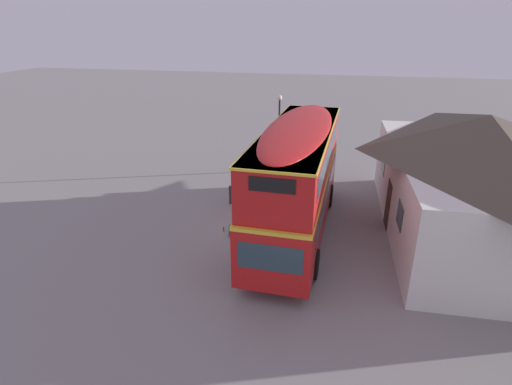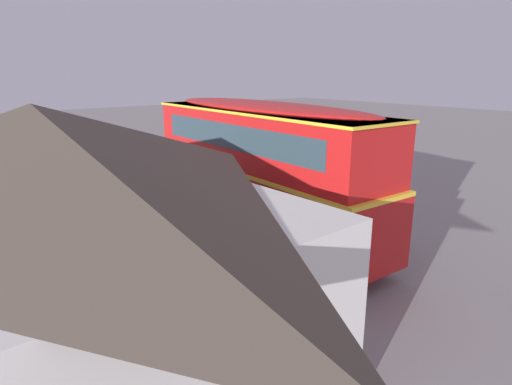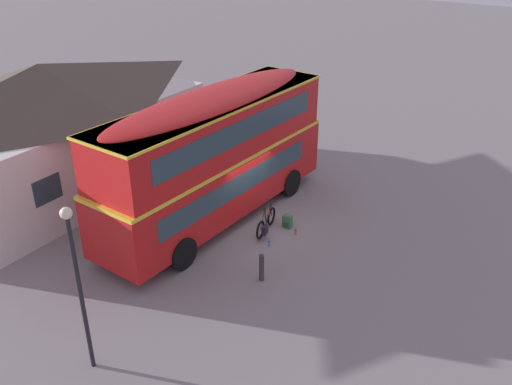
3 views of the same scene
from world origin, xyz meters
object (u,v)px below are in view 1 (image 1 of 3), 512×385
backpack_on_ground (233,230)px  street_lamp (279,125)px  double_decker_bus (297,175)px  kerb_bollard (230,194)px  water_bottle_blue_sports (238,218)px  touring_bicycle (247,221)px  water_bottle_red_squeeze (223,229)px

backpack_on_ground → street_lamp: street_lamp is taller
double_decker_bus → kerb_bollard: size_ratio=10.62×
backpack_on_ground → street_lamp: size_ratio=0.12×
double_decker_bus → street_lamp: 8.02m
water_bottle_blue_sports → kerb_bollard: kerb_bollard is taller
touring_bicycle → water_bottle_red_squeeze: touring_bicycle is taller
water_bottle_blue_sports → kerb_bollard: size_ratio=0.22×
kerb_bollard → touring_bicycle: bearing=30.8°
backpack_on_ground → water_bottle_blue_sports: backpack_on_ground is taller
double_decker_bus → kerb_bollard: double_decker_bus is taller
double_decker_bus → street_lamp: bearing=-165.2°
touring_bicycle → kerb_bollard: 2.89m
water_bottle_blue_sports → backpack_on_ground: bearing=6.5°
double_decker_bus → touring_bicycle: size_ratio=6.04×
double_decker_bus → kerb_bollard: (-2.34, -3.55, -2.15)m
kerb_bollard → double_decker_bus: bearing=56.6°
backpack_on_ground → water_bottle_red_squeeze: 0.60m
backpack_on_ground → water_bottle_blue_sports: (-1.47, -0.17, -0.17)m
double_decker_bus → water_bottle_red_squeeze: bearing=-78.9°
double_decker_bus → touring_bicycle: bearing=-86.1°
touring_bicycle → double_decker_bus: bearing=93.9°
double_decker_bus → touring_bicycle: double_decker_bus is taller
backpack_on_ground → kerb_bollard: bearing=-162.3°
water_bottle_blue_sports → water_bottle_red_squeeze: water_bottle_blue_sports is taller
kerb_bollard → backpack_on_ground: bearing=17.7°
street_lamp → backpack_on_ground: bearing=-3.1°
touring_bicycle → water_bottle_red_squeeze: (0.46, -0.96, -0.28)m
water_bottle_blue_sports → kerb_bollard: bearing=-153.8°
water_bottle_blue_sports → touring_bicycle: bearing=40.0°
street_lamp → water_bottle_red_squeeze: bearing=-6.7°
kerb_bollard → water_bottle_blue_sports: bearing=26.2°
water_bottle_red_squeeze → kerb_bollard: (-2.93, -0.51, 0.40)m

